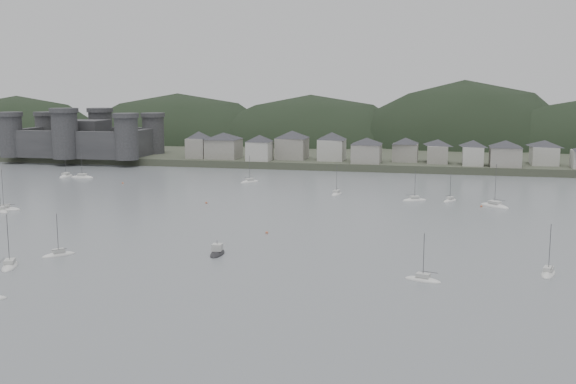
# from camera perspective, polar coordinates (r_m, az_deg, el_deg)

# --- Properties ---
(ground) EXTENTS (900.00, 900.00, 0.00)m
(ground) POSITION_cam_1_polar(r_m,az_deg,el_deg) (118.29, -8.22, -8.38)
(ground) COLOR slate
(ground) RESTS_ON ground
(far_shore_land) EXTENTS (900.00, 250.00, 3.00)m
(far_shore_land) POSITION_cam_1_polar(r_m,az_deg,el_deg) (403.72, 7.00, 4.08)
(far_shore_land) COLOR #383D2D
(far_shore_land) RESTS_ON ground
(forested_ridge) EXTENTS (851.55, 103.94, 102.57)m
(forested_ridge) POSITION_cam_1_polar(r_m,az_deg,el_deg) (379.21, 7.29, 1.82)
(forested_ridge) COLOR black
(forested_ridge) RESTS_ON ground
(castle) EXTENTS (66.00, 43.00, 20.00)m
(castle) POSITION_cam_1_polar(r_m,az_deg,el_deg) (328.34, -16.61, 4.34)
(castle) COLOR #343437
(castle) RESTS_ON far_shore_land
(waterfront_town) EXTENTS (451.48, 28.46, 12.92)m
(waterfront_town) POSITION_cam_1_polar(r_m,az_deg,el_deg) (289.91, 14.71, 3.41)
(waterfront_town) COLOR gray
(waterfront_town) RESTS_ON far_shore_land
(sailboat_lead) EXTENTS (4.21, 7.85, 10.26)m
(sailboat_lead) POSITION_cam_1_polar(r_m,az_deg,el_deg) (137.49, 20.81, -6.34)
(sailboat_lead) COLOR silver
(sailboat_lead) RESTS_ON ground
(moored_fleet) EXTENTS (261.84, 157.66, 13.60)m
(moored_fleet) POSITION_cam_1_polar(r_m,az_deg,el_deg) (190.35, -7.09, -1.70)
(moored_fleet) COLOR silver
(moored_fleet) RESTS_ON ground
(motor_launch_far) EXTENTS (3.21, 7.41, 3.74)m
(motor_launch_far) POSITION_cam_1_polar(r_m,az_deg,el_deg) (144.22, -5.90, -5.05)
(motor_launch_far) COLOR black
(motor_launch_far) RESTS_ON ground
(mooring_buoys) EXTENTS (168.58, 69.83, 0.70)m
(mooring_buoys) POSITION_cam_1_polar(r_m,az_deg,el_deg) (194.53, 3.57, -1.42)
(mooring_buoys) COLOR #C46641
(mooring_buoys) RESTS_ON ground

